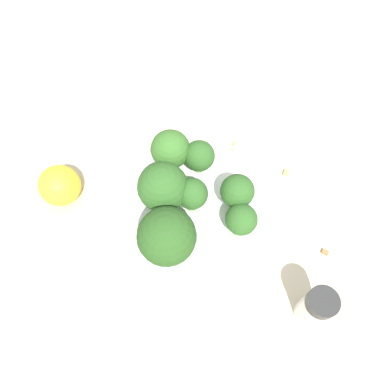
{
  "coord_description": "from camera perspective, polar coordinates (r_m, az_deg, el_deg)",
  "views": [
    {
      "loc": [
        -0.19,
        -0.03,
        0.42
      ],
      "look_at": [
        0.0,
        0.0,
        0.08
      ],
      "focal_mm": 35.0,
      "sensor_mm": 36.0,
      "label": 1
    }
  ],
  "objects": [
    {
      "name": "ground_plane",
      "position": [
        0.47,
        0.0,
        -4.55
      ],
      "size": [
        3.0,
        3.0,
        0.0
      ],
      "primitive_type": "plane",
      "color": "beige"
    },
    {
      "name": "bowl",
      "position": [
        0.45,
        0.0,
        -3.41
      ],
      "size": [
        0.18,
        0.18,
        0.04
      ],
      "primitive_type": "cylinder",
      "color": "white",
      "rests_on": "ground_plane"
    },
    {
      "name": "broccoli_floret_0",
      "position": [
        0.4,
        0.38,
        -1.03
      ],
      "size": [
        0.03,
        0.03,
        0.05
      ],
      "color": "#84AD66",
      "rests_on": "bowl"
    },
    {
      "name": "broccoli_floret_1",
      "position": [
        0.43,
        1.63,
        5.37
      ],
      "size": [
        0.04,
        0.04,
        0.05
      ],
      "color": "#84AD66",
      "rests_on": "bowl"
    },
    {
      "name": "broccoli_floret_2",
      "position": [
        0.37,
        -3.87,
        -6.79
      ],
      "size": [
        0.06,
        0.06,
        0.07
      ],
      "color": "#8EB770",
      "rests_on": "bowl"
    },
    {
      "name": "broccoli_floret_3",
      "position": [
        0.4,
        -4.42,
        0.9
      ],
      "size": [
        0.05,
        0.05,
        0.06
      ],
      "color": "#8EB770",
      "rests_on": "bowl"
    },
    {
      "name": "broccoli_floret_4",
      "position": [
        0.4,
        6.91,
        0.04
      ],
      "size": [
        0.04,
        0.04,
        0.05
      ],
      "color": "#84AD66",
      "rests_on": "bowl"
    },
    {
      "name": "broccoli_floret_5",
      "position": [
        0.39,
        7.49,
        -4.28
      ],
      "size": [
        0.03,
        0.03,
        0.04
      ],
      "color": "#7A9E5B",
      "rests_on": "bowl"
    },
    {
      "name": "broccoli_floret_6",
      "position": [
        0.43,
        -3.29,
        6.41
      ],
      "size": [
        0.05,
        0.05,
        0.05
      ],
      "color": "#84AD66",
      "rests_on": "bowl"
    },
    {
      "name": "pepper_shaker",
      "position": [
        0.42,
        18.29,
        -16.36
      ],
      "size": [
        0.03,
        0.03,
        0.06
      ],
      "color": "silver",
      "rests_on": "ground_plane"
    },
    {
      "name": "lemon_wedge",
      "position": [
        0.49,
        -19.5,
        0.95
      ],
      "size": [
        0.05,
        0.05,
        0.05
      ],
      "primitive_type": "sphere",
      "color": "yellow",
      "rests_on": "ground_plane"
    },
    {
      "name": "almond_crumb_0",
      "position": [
        0.47,
        19.67,
        -8.54
      ],
      "size": [
        0.01,
        0.01,
        0.01
      ],
      "primitive_type": "cube",
      "rotation": [
        0.0,
        0.0,
        4.38
      ],
      "color": "olive",
      "rests_on": "ground_plane"
    },
    {
      "name": "almond_crumb_1",
      "position": [
        0.51,
        14.15,
        3.02
      ],
      "size": [
        0.01,
        0.01,
        0.01
      ],
      "primitive_type": "cube",
      "rotation": [
        0.0,
        0.0,
        2.92
      ],
      "color": "tan",
      "rests_on": "ground_plane"
    },
    {
      "name": "almond_crumb_2",
      "position": [
        0.52,
        5.87,
        6.22
      ],
      "size": [
        0.01,
        0.01,
        0.01
      ],
      "primitive_type": "cube",
      "rotation": [
        0.0,
        0.0,
        5.81
      ],
      "color": "tan",
      "rests_on": "ground_plane"
    },
    {
      "name": "almond_crumb_3",
      "position": [
        0.53,
        6.39,
        7.39
      ],
      "size": [
        0.01,
        0.0,
        0.01
      ],
      "primitive_type": "cube",
      "rotation": [
        0.0,
        0.0,
        3.05
      ],
      "color": "tan",
      "rests_on": "ground_plane"
    }
  ]
}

